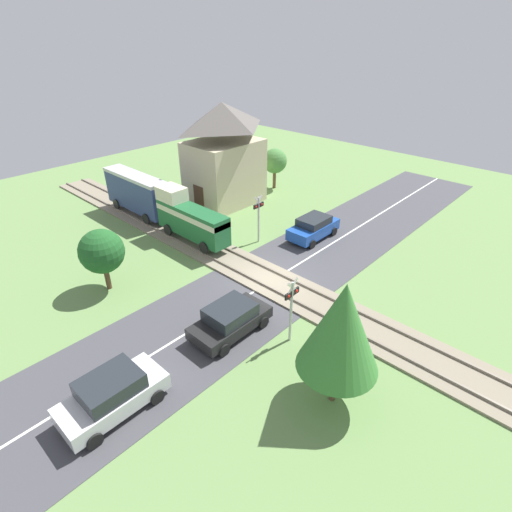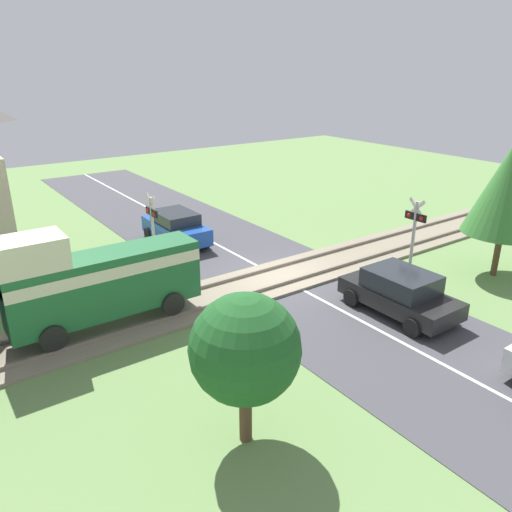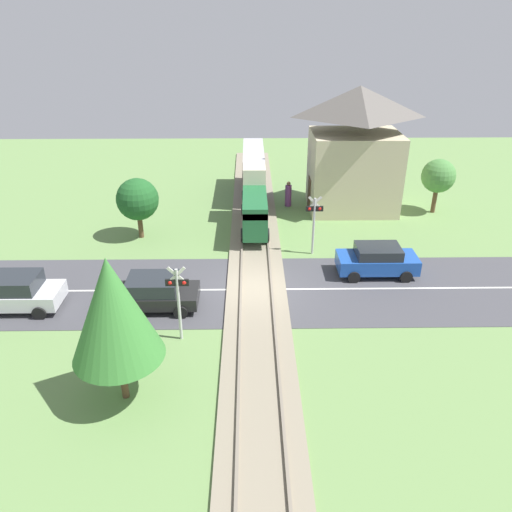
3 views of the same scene
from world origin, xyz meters
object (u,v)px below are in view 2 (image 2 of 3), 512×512
at_px(crossing_signal_east_approach, 153,225).
at_px(car_far_side, 176,227).
at_px(car_near_crossing, 400,292).
at_px(crossing_signal_west_approach, 414,230).

bearing_deg(crossing_signal_east_approach, car_far_side, -39.15).
height_order(car_near_crossing, crossing_signal_east_approach, crossing_signal_east_approach).
bearing_deg(crossing_signal_west_approach, crossing_signal_east_approach, 51.05).
bearing_deg(crossing_signal_west_approach, car_near_crossing, 121.83).
height_order(crossing_signal_west_approach, crossing_signal_east_approach, same).
distance_m(car_far_side, crossing_signal_west_approach, 10.53).
bearing_deg(car_far_side, crossing_signal_west_approach, -149.91).
relative_size(car_near_crossing, car_far_side, 1.01).
bearing_deg(crossing_signal_east_approach, car_near_crossing, -145.44).
bearing_deg(car_near_crossing, crossing_signal_west_approach, -58.17).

